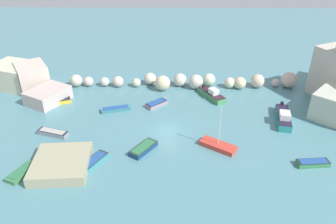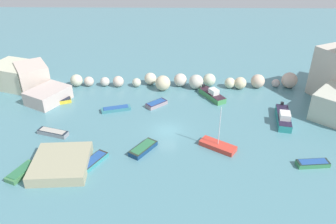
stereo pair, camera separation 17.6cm
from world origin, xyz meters
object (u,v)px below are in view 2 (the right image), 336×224
(moored_boat_9, at_px, (93,161))
(moored_boat_1, at_px, (116,109))
(moored_boat_6, at_px, (313,163))
(moored_boat_10, at_px, (156,104))
(moored_boat_5, at_px, (212,95))
(moored_boat_7, at_px, (22,172))
(moored_boat_4, at_px, (57,102))
(moored_boat_2, at_px, (143,148))
(moored_boat_3, at_px, (218,146))
(stone_dock, at_px, (61,163))
(moored_boat_8, at_px, (53,132))
(moored_boat_0, at_px, (283,117))

(moored_boat_9, bearing_deg, moored_boat_1, 26.15)
(moored_boat_1, xyz_separation_m, moored_boat_6, (25.67, -13.09, 0.06))
(moored_boat_10, bearing_deg, moored_boat_5, -24.43)
(moored_boat_1, bearing_deg, moored_boat_10, 177.89)
(moored_boat_7, bearing_deg, moored_boat_4, -152.91)
(moored_boat_2, xyz_separation_m, moored_boat_3, (9.61, 0.74, 0.00))
(stone_dock, relative_size, moored_boat_10, 1.92)
(moored_boat_4, distance_m, moored_boat_6, 38.66)
(moored_boat_5, xyz_separation_m, moored_boat_8, (-23.03, -11.44, -0.25))
(moored_boat_3, distance_m, moored_boat_8, 22.49)
(moored_boat_6, bearing_deg, moored_boat_2, 167.07)
(moored_boat_6, relative_size, moored_boat_7, 0.98)
(stone_dock, bearing_deg, moored_boat_0, 20.59)
(stone_dock, relative_size, moored_boat_6, 1.73)
(moored_boat_1, relative_size, moored_boat_4, 1.02)
(moored_boat_2, height_order, moored_boat_10, moored_boat_10)
(moored_boat_2, distance_m, moored_boat_7, 14.49)
(moored_boat_8, bearing_deg, moored_boat_10, -130.94)
(stone_dock, height_order, moored_boat_7, stone_dock)
(stone_dock, height_order, moored_boat_1, stone_dock)
(moored_boat_6, xyz_separation_m, moored_boat_8, (-33.27, 6.16, 0.02))
(moored_boat_1, distance_m, moored_boat_8, 10.29)
(moored_boat_4, xyz_separation_m, moored_boat_6, (35.55, -15.18, -0.01))
(moored_boat_10, bearing_deg, moored_boat_6, -78.94)
(moored_boat_6, relative_size, moored_boat_9, 0.92)
(moored_boat_3, distance_m, moored_boat_10, 14.12)
(moored_boat_4, bearing_deg, moored_boat_3, 132.42)
(moored_boat_4, bearing_deg, moored_boat_1, 146.02)
(moored_boat_3, relative_size, moored_boat_6, 1.52)
(stone_dock, distance_m, moored_boat_6, 29.99)
(moored_boat_8, relative_size, moored_boat_10, 1.25)
(moored_boat_6, distance_m, moored_boat_9, 26.40)
(moored_boat_10, bearing_deg, moored_boat_8, 170.00)
(moored_boat_4, distance_m, moored_boat_8, 9.30)
(moored_boat_2, xyz_separation_m, moored_boat_6, (20.56, -2.69, -0.01))
(moored_boat_1, xyz_separation_m, moored_boat_3, (14.72, -9.66, 0.07))
(moored_boat_4, bearing_deg, moored_boat_2, 118.16)
(moored_boat_7, bearing_deg, moored_boat_10, 161.33)
(moored_boat_6, bearing_deg, moored_boat_5, 114.73)
(moored_boat_8, bearing_deg, moored_boat_5, -136.29)
(moored_boat_6, xyz_separation_m, moored_boat_9, (-26.40, 0.02, -0.02))
(moored_boat_3, relative_size, moored_boat_8, 1.34)
(moored_boat_1, relative_size, moored_boat_5, 0.82)
(moored_boat_5, height_order, moored_boat_8, moored_boat_5)
(moored_boat_3, bearing_deg, moored_boat_2, 38.23)
(moored_boat_3, height_order, moored_boat_6, moored_boat_3)
(moored_boat_0, bearing_deg, moored_boat_1, -85.29)
(moored_boat_3, xyz_separation_m, moored_boat_9, (-15.45, -3.41, -0.04))
(moored_boat_2, bearing_deg, moored_boat_8, 109.10)
(moored_boat_1, height_order, moored_boat_4, moored_boat_4)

